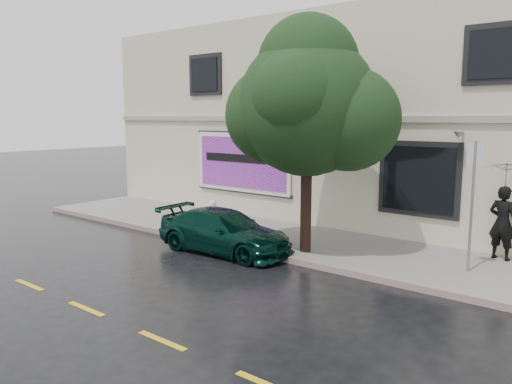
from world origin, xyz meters
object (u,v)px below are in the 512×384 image
Objects in this scene: car at (224,231)px; fire_hydrant at (213,213)px; street_tree at (307,107)px; pedestrian at (503,223)px.

fire_hydrant is at bearing 47.57° from car.
street_tree is 6.55× the size of fire_hydrant.
pedestrian is at bearing -7.08° from fire_hydrant.
pedestrian is 2.18× the size of fire_hydrant.
pedestrian is at bearing -63.62° from car.
street_tree is (-4.20, -2.40, 2.84)m from pedestrian.
pedestrian is 8.44m from fire_hydrant.
car is 4.00m from street_tree.
street_tree reaches higher than pedestrian.
street_tree is at bearing 41.19° from pedestrian.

